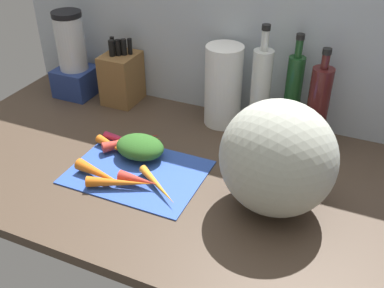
# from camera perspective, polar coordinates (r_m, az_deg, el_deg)

# --- Properties ---
(ground_plane) EXTENTS (1.70, 0.80, 0.03)m
(ground_plane) POSITION_cam_1_polar(r_m,az_deg,el_deg) (1.26, 1.53, -4.46)
(ground_plane) COLOR #47382B
(wall_back) EXTENTS (1.70, 0.03, 0.60)m
(wall_back) POSITION_cam_1_polar(r_m,az_deg,el_deg) (1.44, 7.78, 14.40)
(wall_back) COLOR #ADB7C1
(wall_back) RESTS_ON ground_plane
(cutting_board) EXTENTS (0.37, 0.27, 0.01)m
(cutting_board) POSITION_cam_1_polar(r_m,az_deg,el_deg) (1.27, -7.01, -3.51)
(cutting_board) COLOR #2D51B7
(cutting_board) RESTS_ON ground_plane
(carrot_0) EXTENTS (0.12, 0.10, 0.03)m
(carrot_0) POSITION_cam_1_polar(r_m,az_deg,el_deg) (1.37, -6.78, 0.37)
(carrot_0) COLOR orange
(carrot_0) RESTS_ON cutting_board
(carrot_1) EXTENTS (0.16, 0.12, 0.02)m
(carrot_1) POSITION_cam_1_polar(r_m,az_deg,el_deg) (1.19, -4.41, -5.29)
(carrot_1) COLOR orange
(carrot_1) RESTS_ON cutting_board
(carrot_2) EXTENTS (0.16, 0.06, 0.03)m
(carrot_2) POSITION_cam_1_polar(r_m,az_deg,el_deg) (1.24, -11.75, -3.73)
(carrot_2) COLOR orange
(carrot_2) RESTS_ON cutting_board
(carrot_3) EXTENTS (0.18, 0.09, 0.03)m
(carrot_3) POSITION_cam_1_polar(r_m,az_deg,el_deg) (1.20, -9.23, -4.91)
(carrot_3) COLOR orange
(carrot_3) RESTS_ON cutting_board
(carrot_4) EXTENTS (0.14, 0.07, 0.03)m
(carrot_4) POSITION_cam_1_polar(r_m,az_deg,el_deg) (1.35, -9.93, -0.36)
(carrot_4) COLOR orange
(carrot_4) RESTS_ON cutting_board
(carrot_5) EXTENTS (0.11, 0.04, 0.03)m
(carrot_5) POSITION_cam_1_polar(r_m,az_deg,el_deg) (1.20, -6.90, -4.58)
(carrot_5) COLOR red
(carrot_5) RESTS_ON cutting_board
(carrot_6) EXTENTS (0.14, 0.16, 0.03)m
(carrot_6) POSITION_cam_1_polar(r_m,az_deg,el_deg) (1.36, -7.76, 0.37)
(carrot_6) COLOR red
(carrot_6) RESTS_ON cutting_board
(carrot_7) EXTENTS (0.18, 0.03, 0.03)m
(carrot_7) POSITION_cam_1_polar(r_m,az_deg,el_deg) (1.37, -8.03, 0.28)
(carrot_7) COLOR #B2264C
(carrot_7) RESTS_ON cutting_board
(carrot_greens_pile) EXTENTS (0.15, 0.11, 0.06)m
(carrot_greens_pile) POSITION_cam_1_polar(r_m,az_deg,el_deg) (1.30, -6.75, -0.45)
(carrot_greens_pile) COLOR #2D6023
(carrot_greens_pile) RESTS_ON cutting_board
(winter_squash) EXTENTS (0.28, 0.26, 0.29)m
(winter_squash) POSITION_cam_1_polar(r_m,az_deg,el_deg) (1.08, 10.90, -1.87)
(winter_squash) COLOR #B2B7A8
(winter_squash) RESTS_ON ground_plane
(knife_block) EXTENTS (0.11, 0.13, 0.23)m
(knife_block) POSITION_cam_1_polar(r_m,az_deg,el_deg) (1.61, -8.99, 8.45)
(knife_block) COLOR brown
(knife_block) RESTS_ON ground_plane
(blender_appliance) EXTENTS (0.13, 0.13, 0.31)m
(blender_appliance) POSITION_cam_1_polar(r_m,az_deg,el_deg) (1.68, -14.97, 10.34)
(blender_appliance) COLOR navy
(blender_appliance) RESTS_ON ground_plane
(paper_towel_roll) EXTENTS (0.12, 0.12, 0.27)m
(paper_towel_roll) POSITION_cam_1_polar(r_m,az_deg,el_deg) (1.44, 4.04, 7.42)
(paper_towel_roll) COLOR white
(paper_towel_roll) RESTS_ON ground_plane
(bottle_0) EXTENTS (0.06, 0.06, 0.36)m
(bottle_0) POSITION_cam_1_polar(r_m,az_deg,el_deg) (1.38, 8.74, 6.59)
(bottle_0) COLOR silver
(bottle_0) RESTS_ON ground_plane
(bottle_1) EXTENTS (0.05, 0.05, 0.33)m
(bottle_1) POSITION_cam_1_polar(r_m,az_deg,el_deg) (1.40, 12.77, 6.19)
(bottle_1) COLOR #19421E
(bottle_1) RESTS_ON ground_plane
(bottle_2) EXTENTS (0.06, 0.06, 0.31)m
(bottle_2) POSITION_cam_1_polar(r_m,az_deg,el_deg) (1.37, 15.79, 4.62)
(bottle_2) COLOR #471919
(bottle_2) RESTS_ON ground_plane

